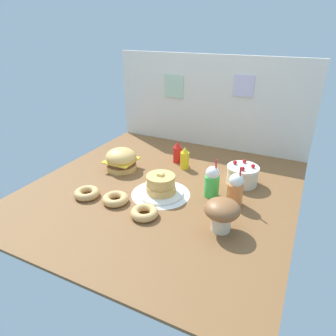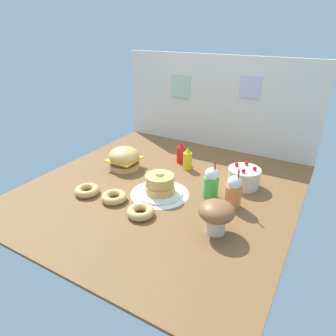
{
  "view_description": "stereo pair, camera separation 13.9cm",
  "coord_description": "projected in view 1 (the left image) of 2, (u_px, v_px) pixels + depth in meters",
  "views": [
    {
      "loc": [
        0.94,
        -1.83,
        1.16
      ],
      "look_at": [
        0.03,
        0.04,
        0.17
      ],
      "focal_mm": 32.16,
      "sensor_mm": 36.0,
      "label": 1
    },
    {
      "loc": [
        1.06,
        -1.76,
        1.16
      ],
      "look_at": [
        0.03,
        0.04,
        0.17
      ],
      "focal_mm": 32.16,
      "sensor_mm": 36.0,
      "label": 2
    }
  ],
  "objects": [
    {
      "name": "orange_float_cup",
      "position": [
        235.0,
        190.0,
        2.1
      ],
      "size": [
        0.11,
        0.11,
        0.3
      ],
      "color": "orange",
      "rests_on": "ground_plane"
    },
    {
      "name": "doily_mat",
      "position": [
        161.0,
        194.0,
        2.27
      ],
      "size": [
        0.44,
        0.44,
        0.0
      ],
      "primitive_type": "cylinder",
      "color": "white",
      "rests_on": "ground_plane"
    },
    {
      "name": "pancake_stack",
      "position": [
        161.0,
        186.0,
        2.24
      ],
      "size": [
        0.34,
        0.34,
        0.18
      ],
      "color": "white",
      "rests_on": "doily_mat"
    },
    {
      "name": "burger",
      "position": [
        121.0,
        160.0,
        2.63
      ],
      "size": [
        0.27,
        0.27,
        0.19
      ],
      "color": "#DBA859",
      "rests_on": "ground_plane"
    },
    {
      "name": "donut_pink_glaze",
      "position": [
        87.0,
        193.0,
        2.23
      ],
      "size": [
        0.19,
        0.19,
        0.06
      ],
      "color": "tan",
      "rests_on": "ground_plane"
    },
    {
      "name": "layer_cake",
      "position": [
        242.0,
        175.0,
        2.39
      ],
      "size": [
        0.25,
        0.25,
        0.18
      ],
      "color": "beige",
      "rests_on": "ground_plane"
    },
    {
      "name": "back_wall",
      "position": [
        209.0,
        102.0,
        2.99
      ],
      "size": [
        1.99,
        0.04,
        0.91
      ],
      "color": "silver",
      "rests_on": "ground_plane"
    },
    {
      "name": "ground_plane",
      "position": [
        162.0,
        189.0,
        2.36
      ],
      "size": [
        1.99,
        2.07,
        0.02
      ],
      "primitive_type": "cube",
      "color": "brown"
    },
    {
      "name": "mustard_bottle",
      "position": [
        185.0,
        159.0,
        2.64
      ],
      "size": [
        0.08,
        0.08,
        0.2
      ],
      "color": "yellow",
      "rests_on": "ground_plane"
    },
    {
      "name": "ketchup_bottle",
      "position": [
        177.0,
        153.0,
        2.76
      ],
      "size": [
        0.08,
        0.08,
        0.2
      ],
      "color": "red",
      "rests_on": "ground_plane"
    },
    {
      "name": "mushroom_stool",
      "position": [
        222.0,
        212.0,
        1.82
      ],
      "size": [
        0.22,
        0.22,
        0.21
      ],
      "color": "beige",
      "rests_on": "ground_plane"
    },
    {
      "name": "donut_vanilla",
      "position": [
        144.0,
        213.0,
        2.0
      ],
      "size": [
        0.19,
        0.19,
        0.06
      ],
      "color": "tan",
      "rests_on": "ground_plane"
    },
    {
      "name": "cream_soda_cup",
      "position": [
        212.0,
        182.0,
        2.2
      ],
      "size": [
        0.11,
        0.11,
        0.3
      ],
      "color": "green",
      "rests_on": "ground_plane"
    },
    {
      "name": "donut_chocolate",
      "position": [
        115.0,
        199.0,
        2.15
      ],
      "size": [
        0.19,
        0.19,
        0.06
      ],
      "color": "tan",
      "rests_on": "ground_plane"
    }
  ]
}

